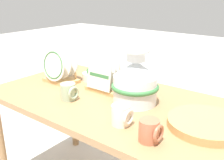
# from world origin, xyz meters

# --- Properties ---
(display_table) EXTENTS (1.45, 0.78, 0.74)m
(display_table) POSITION_xyz_m (0.00, 0.00, 0.65)
(display_table) COLOR #9E754C
(display_table) RESTS_ON ground_plane
(ceramic_vase) EXTENTS (0.26, 0.26, 0.30)m
(ceramic_vase) POSITION_xyz_m (0.13, 0.03, 0.86)
(ceramic_vase) COLOR silver
(ceramic_vase) RESTS_ON display_table
(dish_rack_round_plates) EXTENTS (0.23, 0.16, 0.23)m
(dish_rack_round_plates) POSITION_xyz_m (-0.44, 0.01, 0.82)
(dish_rack_round_plates) COLOR tan
(dish_rack_round_plates) RESTS_ON display_table
(dish_rack_square_plates) EXTENTS (0.23, 0.15, 0.19)m
(dish_rack_square_plates) POSITION_xyz_m (-0.11, 0.08, 0.80)
(dish_rack_square_plates) COLOR tan
(dish_rack_square_plates) RESTS_ON display_table
(wicker_charger_stack) EXTENTS (0.34, 0.34, 0.04)m
(wicker_charger_stack) POSITION_xyz_m (0.53, -0.01, 0.75)
(wicker_charger_stack) COLOR tan
(wicker_charger_stack) RESTS_ON display_table
(mug_sage_glaze) EXTENTS (0.09, 0.08, 0.09)m
(mug_sage_glaze) POSITION_xyz_m (-0.18, -0.16, 0.78)
(mug_sage_glaze) COLOR #9EB28E
(mug_sage_glaze) RESTS_ON display_table
(mug_cream_glaze) EXTENTS (0.09, 0.08, 0.09)m
(mug_cream_glaze) POSITION_xyz_m (0.22, -0.22, 0.78)
(mug_cream_glaze) COLOR silver
(mug_cream_glaze) RESTS_ON display_table
(mug_terracotta_glaze) EXTENTS (0.09, 0.08, 0.09)m
(mug_terracotta_glaze) POSITION_xyz_m (0.39, -0.26, 0.78)
(mug_terracotta_glaze) COLOR #B76647
(mug_terracotta_glaze) RESTS_ON display_table
(fruit_bowl) EXTENTS (0.12, 0.12, 0.09)m
(fruit_bowl) POSITION_xyz_m (-0.30, 0.16, 0.77)
(fruit_bowl) COLOR silver
(fruit_bowl) RESTS_ON display_table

